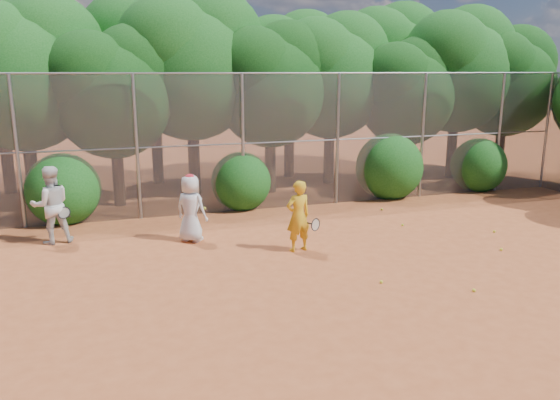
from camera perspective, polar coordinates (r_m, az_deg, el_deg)
name	(u,v)px	position (r m, az deg, el deg)	size (l,w,h in m)	color
ground	(365,276)	(11.31, 8.84, -7.86)	(80.00, 80.00, 0.00)	#A54C25
fence_back	(272,141)	(16.21, -0.86, 6.22)	(20.05, 0.09, 4.03)	gray
tree_1	(23,67)	(18.04, -25.26, 12.43)	(4.64, 4.03, 6.35)	black
tree_2	(114,87)	(17.22, -16.96, 11.19)	(3.99, 3.47, 5.47)	black
tree_3	(192,60)	(18.45, -9.17, 14.22)	(4.89, 4.26, 6.70)	black
tree_4	(271,80)	(18.43, -0.94, 12.40)	(4.19, 3.64, 5.73)	black
tree_5	(332,71)	(20.04, 5.41, 13.25)	(4.51, 3.92, 6.17)	black
tree_6	(407,88)	(20.29, 13.13, 11.33)	(3.86, 3.36, 5.29)	black
tree_7	(458,65)	(22.17, 18.15, 13.27)	(4.77, 4.14, 6.53)	black
tree_8	(507,77)	(23.16, 22.60, 11.74)	(4.25, 3.70, 5.82)	black
tree_10	(154,54)	(20.52, -13.03, 14.60)	(5.15, 4.48, 7.06)	black
tree_11	(290,68)	(21.18, 1.10, 13.62)	(4.64, 4.03, 6.35)	black
tree_12	(389,60)	(23.58, 11.34, 14.19)	(5.02, 4.37, 6.88)	black
bush_0	(63,186)	(16.01, -21.74, 1.36)	(2.00, 2.00, 2.00)	#124B14
bush_1	(241,179)	(16.45, -4.09, 2.23)	(1.80, 1.80, 1.80)	#124B14
bush_2	(389,164)	(18.25, 11.35, 3.74)	(2.20, 2.20, 2.20)	#124B14
bush_3	(479,163)	(20.20, 20.05, 3.67)	(1.90, 1.90, 1.90)	#124B14
player_yellow	(298,216)	(12.47, 1.92, -1.70)	(0.82, 0.53, 1.66)	gold
player_teen	(191,208)	(13.36, -9.29, -0.84)	(0.95, 0.92, 1.67)	silver
player_white	(51,205)	(14.12, -22.82, -0.49)	(1.05, 0.89, 1.88)	silver
ball_0	(501,249)	(13.67, 22.12, -4.81)	(0.07, 0.07, 0.07)	yellow
ball_1	(402,225)	(15.01, 12.68, -2.56)	(0.07, 0.07, 0.07)	yellow
ball_2	(474,290)	(11.03, 19.61, -8.88)	(0.07, 0.07, 0.07)	yellow
ball_3	(494,231)	(15.11, 21.48, -3.07)	(0.07, 0.07, 0.07)	yellow
ball_4	(381,282)	(10.98, 10.54, -8.41)	(0.07, 0.07, 0.07)	yellow
ball_5	(382,209)	(16.57, 10.60, -0.96)	(0.07, 0.07, 0.07)	yellow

